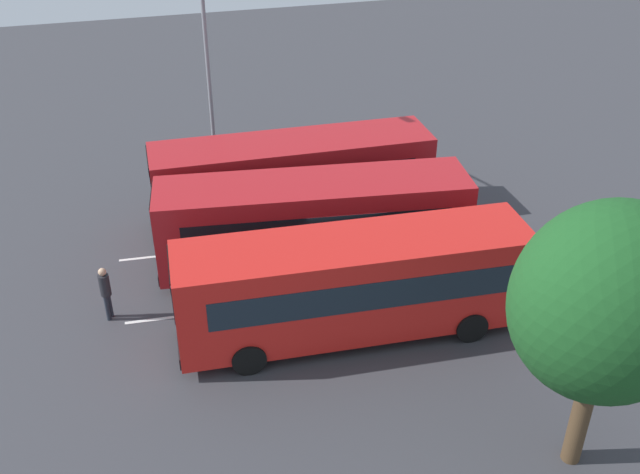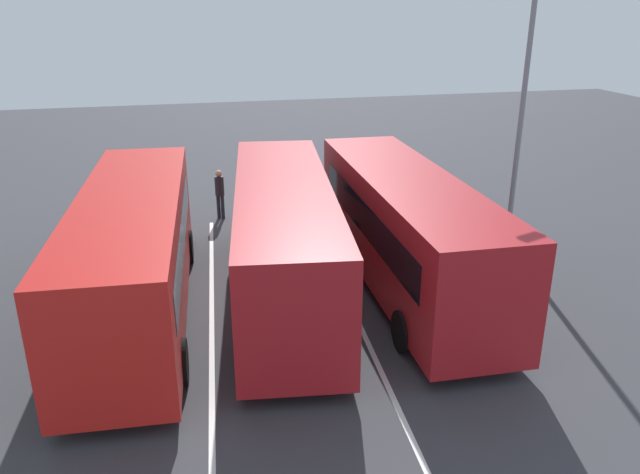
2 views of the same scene
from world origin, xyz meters
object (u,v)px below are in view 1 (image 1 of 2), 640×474
(bus_center_right, at_px, (353,283))
(pedestrian, at_px, (105,289))
(street_lamp, at_px, (211,64))
(depot_tree, at_px, (609,303))
(bus_center_left, at_px, (313,221))
(bus_far_left, at_px, (292,176))

(bus_center_right, xyz_separation_m, pedestrian, (6.80, -2.60, -0.64))
(bus_center_right, bearing_deg, street_lamp, -75.86)
(bus_center_right, distance_m, depot_tree, 7.49)
(pedestrian, bearing_deg, depot_tree, -10.44)
(bus_center_left, distance_m, depot_tree, 10.76)
(bus_far_left, bearing_deg, bus_center_left, 89.25)
(bus_center_left, xyz_separation_m, bus_center_right, (-0.15, 3.73, 0.00))
(bus_center_left, distance_m, street_lamp, 8.27)
(bus_far_left, distance_m, bus_center_left, 3.29)
(bus_center_left, height_order, pedestrian, bus_center_left)
(pedestrian, distance_m, depot_tree, 13.85)
(bus_center_left, height_order, depot_tree, depot_tree)
(bus_center_left, bearing_deg, pedestrian, 17.07)
(street_lamp, distance_m, depot_tree, 18.03)
(bus_far_left, relative_size, depot_tree, 1.49)
(bus_far_left, distance_m, pedestrian, 8.12)
(bus_center_left, relative_size, depot_tree, 1.51)
(bus_far_left, distance_m, street_lamp, 5.55)
(pedestrian, bearing_deg, bus_center_right, 8.44)
(bus_far_left, relative_size, street_lamp, 1.22)
(bus_far_left, xyz_separation_m, depot_tree, (-3.50, 13.00, 2.85))
(bus_center_right, xyz_separation_m, depot_tree, (-3.50, 5.99, 2.85))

